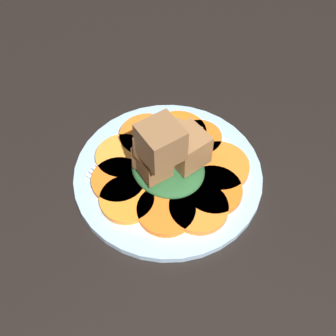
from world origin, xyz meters
TOP-DOWN VIEW (x-y plane):
  - table_slab at (0.00, 0.00)cm, footprint 120.00×120.00cm
  - plate at (0.00, 0.00)cm, footprint 25.78×25.78cm
  - carrot_slice_0 at (4.10, 5.66)cm, footprint 8.31×8.31cm
  - carrot_slice_1 at (-1.31, 7.11)cm, footprint 6.45×6.45cm
  - carrot_slice_2 at (-4.00, 5.55)cm, footprint 8.07×8.07cm
  - carrot_slice_3 at (-6.62, 1.82)cm, footprint 7.98×7.98cm
  - carrot_slice_4 at (-5.88, -3.13)cm, footprint 7.64×7.64cm
  - carrot_slice_5 at (-3.10, -6.07)cm, footprint 7.31×7.31cm
  - carrot_slice_6 at (0.27, -7.09)cm, footprint 7.18×7.18cm
  - carrot_slice_7 at (4.58, -4.33)cm, footprint 7.59×7.59cm
  - carrot_slice_8 at (7.03, -0.96)cm, footprint 7.69×7.69cm
  - carrot_slice_9 at (6.41, 2.31)cm, footprint 7.64×7.64cm
  - center_pile at (0.19, -0.20)cm, footprint 10.46×9.71cm
  - fork at (0.65, -5.46)cm, footprint 16.99×6.38cm

SIDE VIEW (x-z plane):
  - table_slab at x=0.00cm, z-range 0.00..2.00cm
  - plate at x=0.00cm, z-range 1.99..3.04cm
  - fork at x=0.65cm, z-range 3.10..3.50cm
  - carrot_slice_0 at x=4.10cm, z-range 3.10..4.00cm
  - carrot_slice_1 at x=-1.31cm, z-range 3.10..4.00cm
  - carrot_slice_2 at x=-4.00cm, z-range 3.10..4.00cm
  - carrot_slice_3 at x=-6.62cm, z-range 3.10..4.00cm
  - carrot_slice_4 at x=-5.88cm, z-range 3.10..4.00cm
  - carrot_slice_5 at x=-3.10cm, z-range 3.10..4.00cm
  - carrot_slice_6 at x=0.27cm, z-range 3.10..4.00cm
  - carrot_slice_7 at x=4.58cm, z-range 3.10..4.00cm
  - carrot_slice_8 at x=7.03cm, z-range 3.10..4.00cm
  - carrot_slice_9 at x=6.41cm, z-range 3.10..4.00cm
  - center_pile at x=0.19cm, z-range 1.55..13.11cm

